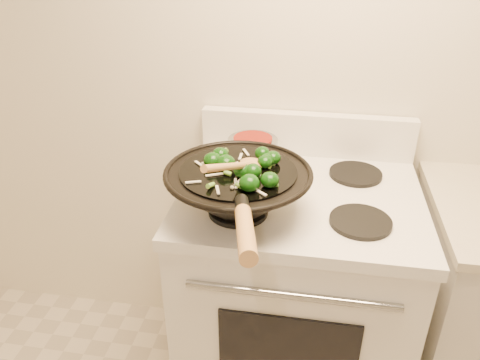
# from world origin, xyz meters

# --- Properties ---
(stove) EXTENTS (0.78, 0.67, 1.08)m
(stove) POSITION_xyz_m (-0.16, 1.17, 0.47)
(stove) COLOR white
(stove) RESTS_ON ground
(wok) EXTENTS (0.43, 0.71, 0.22)m
(wok) POSITION_xyz_m (-0.34, 1.01, 1.01)
(wok) COLOR black
(wok) RESTS_ON stove
(stirfry) EXTENTS (0.26, 0.29, 0.05)m
(stirfry) POSITION_xyz_m (-0.32, 1.01, 1.08)
(stirfry) COLOR #0B3207
(stirfry) RESTS_ON wok
(wooden_spoon) EXTENTS (0.12, 0.33, 0.14)m
(wooden_spoon) POSITION_xyz_m (-0.33, 0.97, 1.11)
(wooden_spoon) COLOR #B17F45
(wooden_spoon) RESTS_ON wok
(saucepan) EXTENTS (0.17, 0.28, 0.10)m
(saucepan) POSITION_xyz_m (-0.34, 1.32, 0.98)
(saucepan) COLOR gray
(saucepan) RESTS_ON stove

